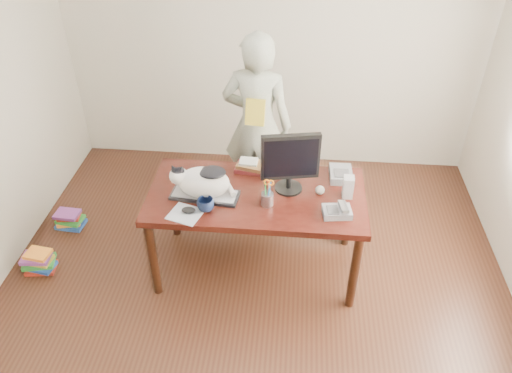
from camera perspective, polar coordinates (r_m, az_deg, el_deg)
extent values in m
plane|color=black|center=(3.78, -0.78, -15.49)|extent=(4.50, 4.50, 0.00)
plane|color=silver|center=(4.85, 1.88, 16.91)|extent=(4.00, 0.00, 4.00)
cube|color=black|center=(3.69, 0.07, -1.10)|extent=(1.60, 0.80, 0.05)
cylinder|color=black|center=(3.81, -11.67, -8.06)|extent=(0.07, 0.07, 0.70)
cylinder|color=black|center=(3.71, 11.21, -9.52)|extent=(0.07, 0.07, 0.70)
cylinder|color=black|center=(4.30, -9.41, -1.74)|extent=(0.07, 0.07, 0.70)
cylinder|color=black|center=(4.21, 10.58, -2.86)|extent=(0.07, 0.07, 0.70)
cube|color=black|center=(4.17, 0.50, -1.62)|extent=(1.45, 0.03, 0.50)
cube|color=black|center=(3.66, -5.87, -0.99)|extent=(0.51, 0.24, 0.02)
cube|color=#B1B1B6|center=(3.65, -5.89, -0.81)|extent=(0.47, 0.20, 0.01)
ellipsoid|color=white|center=(3.59, -5.98, 0.45)|extent=(0.39, 0.27, 0.23)
ellipsoid|color=white|center=(3.59, -8.82, 1.20)|extent=(0.15, 0.14, 0.13)
ellipsoid|color=black|center=(3.57, -8.88, 1.74)|extent=(0.10, 0.10, 0.05)
cone|color=black|center=(3.55, -9.45, 2.09)|extent=(0.07, 0.06, 0.08)
cone|color=black|center=(3.53, -8.51, 1.99)|extent=(0.07, 0.07, 0.08)
ellipsoid|color=black|center=(3.51, -5.05, 1.64)|extent=(0.21, 0.18, 0.05)
cylinder|color=white|center=(3.64, -2.93, -0.34)|extent=(0.10, 0.16, 0.05)
cylinder|color=black|center=(3.72, 3.73, -0.15)|extent=(0.24, 0.24, 0.02)
cylinder|color=black|center=(3.69, 3.76, 0.53)|extent=(0.05, 0.05, 0.09)
cube|color=black|center=(3.54, 3.95, 3.42)|extent=(0.42, 0.13, 0.36)
cube|color=black|center=(3.52, 4.02, 3.19)|extent=(0.38, 0.08, 0.30)
cylinder|color=#949399|center=(3.54, 1.29, -1.44)|extent=(0.09, 0.09, 0.10)
cylinder|color=black|center=(3.50, 1.05, -0.25)|extent=(0.03, 0.03, 0.14)
cylinder|color=#0B539E|center=(3.48, 1.51, -0.51)|extent=(0.03, 0.03, 0.14)
cylinder|color=maroon|center=(3.51, 1.35, -0.20)|extent=(0.01, 0.04, 0.14)
cylinder|color=#187A2B|center=(3.48, 1.11, -0.50)|extent=(0.02, 0.03, 0.15)
cylinder|color=#BBBCC1|center=(3.48, 1.42, -0.31)|extent=(0.01, 0.02, 0.11)
cylinder|color=#BBBCC1|center=(3.48, 1.55, -0.32)|extent=(0.02, 0.02, 0.11)
torus|color=orange|center=(3.45, 1.25, 0.49)|extent=(0.05, 0.02, 0.05)
torus|color=orange|center=(3.45, 1.72, 0.44)|extent=(0.05, 0.02, 0.05)
cube|color=#B8BEC5|center=(3.52, -8.07, -3.14)|extent=(0.27, 0.26, 0.00)
ellipsoid|color=black|center=(3.52, -7.72, -2.69)|extent=(0.11, 0.09, 0.04)
imported|color=black|center=(3.51, -5.78, -2.08)|extent=(0.17, 0.17, 0.10)
cube|color=slate|center=(3.51, 9.23, -2.88)|extent=(0.21, 0.17, 0.05)
cube|color=#424244|center=(3.48, 8.77, -2.65)|extent=(0.09, 0.11, 0.01)
cube|color=#BBBCC1|center=(3.51, 9.96, -2.28)|extent=(0.07, 0.17, 0.06)
cube|color=#A8A8AB|center=(3.66, 10.49, -0.05)|extent=(0.08, 0.09, 0.17)
sphere|color=beige|center=(3.68, 7.31, -0.41)|extent=(0.07, 0.07, 0.07)
cube|color=#541619|center=(3.91, -0.70, 2.16)|extent=(0.24, 0.18, 0.04)
cube|color=brown|center=(3.89, -0.58, 2.49)|extent=(0.23, 0.20, 0.03)
cube|color=white|center=(3.89, -0.85, 2.87)|extent=(0.14, 0.12, 0.02)
cube|color=slate|center=(3.87, 9.66, 1.40)|extent=(0.17, 0.23, 0.06)
cube|color=#424244|center=(3.83, 9.75, 1.52)|extent=(0.12, 0.12, 0.01)
imported|color=beige|center=(4.35, 0.13, 7.01)|extent=(0.65, 0.46, 1.67)
cube|color=gold|center=(4.10, -0.08, 8.48)|extent=(0.17, 0.11, 0.22)
cube|color=#A32617|center=(4.49, -23.30, -8.53)|extent=(0.25, 0.19, 0.03)
cube|color=#1A46A1|center=(4.46, -23.30, -8.32)|extent=(0.23, 0.18, 0.03)
cube|color=#2A8D2F|center=(4.46, -23.54, -7.88)|extent=(0.27, 0.22, 0.03)
cube|color=gold|center=(4.43, -23.53, -7.68)|extent=(0.21, 0.16, 0.03)
cube|color=#7B378A|center=(4.41, -23.84, -7.45)|extent=(0.23, 0.17, 0.03)
cube|color=orange|center=(4.39, -23.67, -7.06)|extent=(0.21, 0.17, 0.03)
cube|color=#1A46A1|center=(4.83, -20.38, -4.05)|extent=(0.25, 0.19, 0.03)
cube|color=orange|center=(4.82, -20.52, -3.70)|extent=(0.22, 0.19, 0.03)
cube|color=#2A8D2F|center=(4.78, -20.44, -3.53)|extent=(0.24, 0.19, 0.03)
cube|color=#A32617|center=(4.78, -20.57, -3.14)|extent=(0.21, 0.16, 0.03)
cube|color=#7B378A|center=(4.75, -20.77, -2.97)|extent=(0.22, 0.17, 0.03)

